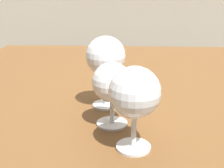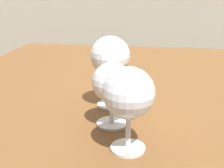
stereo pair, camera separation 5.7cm
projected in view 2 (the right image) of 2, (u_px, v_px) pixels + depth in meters
dining_table at (160, 110)px, 0.88m from camera, size 1.23×0.99×0.74m
wine_glass_pinot at (129, 95)px, 0.48m from camera, size 0.09×0.09×0.15m
wine_glass_port at (112, 84)px, 0.57m from camera, size 0.08×0.08×0.13m
wine_glass_white at (110, 57)px, 0.65m from camera, size 0.09×0.09×0.16m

